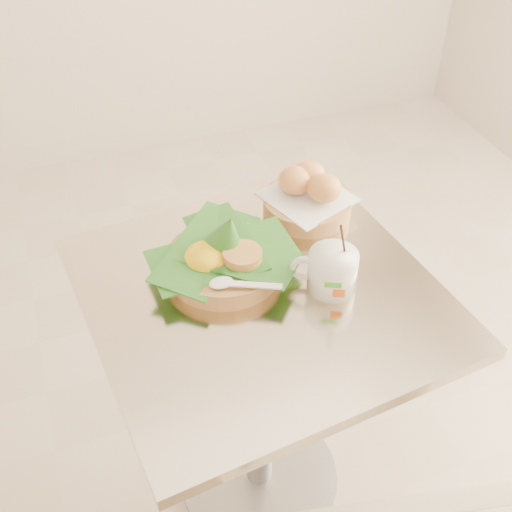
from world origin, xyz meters
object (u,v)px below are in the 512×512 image
object	(u,v)px
cafe_table	(260,358)
coffee_mug	(331,270)
bread_basket	(308,195)
rice_basket	(223,256)

from	to	relation	value
cafe_table	coffee_mug	world-z (taller)	coffee_mug
bread_basket	coffee_mug	xyz separation A→B (m)	(-0.06, -0.26, 0.00)
rice_basket	bread_basket	distance (m)	0.29
cafe_table	bread_basket	distance (m)	0.40
cafe_table	bread_basket	size ratio (longest dim) A/B	3.35
rice_basket	bread_basket	bearing A→B (deg)	28.64
cafe_table	bread_basket	xyz separation A→B (m)	(0.20, 0.22, 0.26)
bread_basket	cafe_table	bearing A→B (deg)	-132.15
coffee_mug	cafe_table	bearing A→B (deg)	164.19
rice_basket	coffee_mug	xyz separation A→B (m)	(0.19, -0.12, 0.01)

